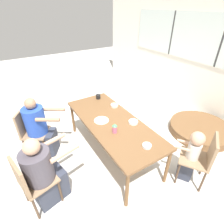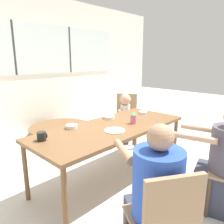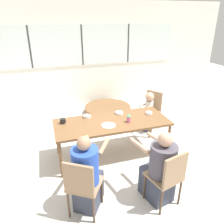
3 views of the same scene
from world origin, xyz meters
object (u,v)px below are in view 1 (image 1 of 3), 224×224
chair_for_woman_green_shirt (30,129)px  person_man_blue_shirt (44,175)px  person_woman_green_shirt (40,130)px  sippy_cup (115,128)px  folded_table_stack (200,129)px  chair_for_man_blue_shirt (30,181)px  bowl_fruit (114,105)px  coffee_mug (98,97)px  bowl_cereal (133,122)px  person_toddler (190,156)px  chair_for_toddler (203,157)px  bowl_white_shallow (147,146)px

chair_for_woman_green_shirt → person_man_blue_shirt: size_ratio=0.80×
person_woman_green_shirt → sippy_cup: 1.36m
folded_table_stack → chair_for_man_blue_shirt: bearing=-92.5°
bowl_fruit → coffee_mug: bearing=-166.2°
person_man_blue_shirt → coffee_mug: 1.82m
person_woman_green_shirt → bowl_cereal: bearing=88.4°
person_toddler → sippy_cup: person_toddler is taller
coffee_mug → bowl_cereal: 1.06m
chair_for_toddler → folded_table_stack: size_ratio=0.70×
bowl_white_shallow → bowl_cereal: bowl_cereal is taller
person_toddler → bowl_white_shallow: bearing=120.8°
person_toddler → bowl_white_shallow: 0.72m
person_toddler → bowl_cereal: person_toddler is taller
coffee_mug → bowl_cereal: size_ratio=0.65×
sippy_cup → coffee_mug: bearing=164.7°
sippy_cup → bowl_white_shallow: 0.54m
chair_for_man_blue_shirt → coffee_mug: size_ratio=8.94×
bowl_fruit → folded_table_stack: bearing=61.5°
chair_for_toddler → person_toddler: size_ratio=0.97×
chair_for_man_blue_shirt → bowl_white_shallow: size_ratio=7.11×
bowl_white_shallow → bowl_cereal: bearing=161.4°
chair_for_toddler → bowl_white_shallow: size_ratio=7.11×
bowl_white_shallow → bowl_cereal: 0.57m
person_man_blue_shirt → bowl_fruit: person_man_blue_shirt is taller
chair_for_woman_green_shirt → folded_table_stack: 3.36m
person_toddler → bowl_white_shallow: (-0.30, -0.61, 0.26)m
coffee_mug → chair_for_toddler: bearing=16.2°
chair_for_man_blue_shirt → chair_for_toddler: 2.32m
chair_for_man_blue_shirt → coffee_mug: 1.97m
bowl_white_shallow → sippy_cup: bearing=-157.8°
chair_for_woman_green_shirt → person_woman_green_shirt: size_ratio=0.78×
coffee_mug → folded_table_stack: coffee_mug is taller
chair_for_man_blue_shirt → bowl_white_shallow: bearing=60.0°
coffee_mug → bowl_white_shallow: 1.61m
bowl_cereal → folded_table_stack: 1.77m
chair_for_toddler → sippy_cup: size_ratio=5.60×
person_woman_green_shirt → sippy_cup: bearing=77.4°
person_toddler → bowl_cereal: (-0.84, -0.42, 0.26)m
person_toddler → chair_for_toddler: bearing=-90.0°
person_man_blue_shirt → coffee_mug: person_man_blue_shirt is taller
chair_for_woman_green_shirt → chair_for_man_blue_shirt: same height
coffee_mug → chair_for_man_blue_shirt: bearing=-53.2°
chair_for_man_blue_shirt → bowl_fruit: 1.84m
person_man_blue_shirt → bowl_fruit: size_ratio=7.83×
coffee_mug → folded_table_stack: size_ratio=0.08×
bowl_white_shallow → bowl_fruit: (-1.16, 0.21, 0.00)m
chair_for_woman_green_shirt → bowl_white_shallow: chair_for_woman_green_shirt is taller
person_man_blue_shirt → sippy_cup: person_man_blue_shirt is taller
person_man_blue_shirt → sippy_cup: bearing=77.7°
chair_for_toddler → person_toddler: person_toddler is taller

